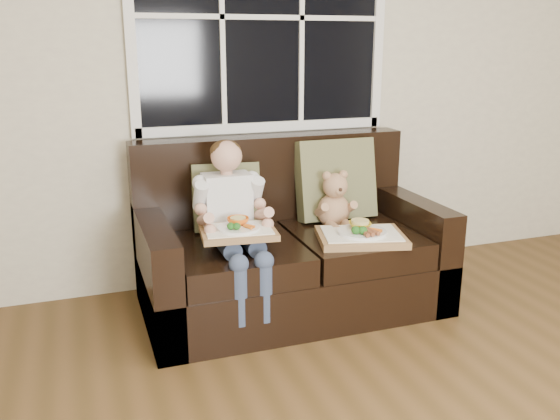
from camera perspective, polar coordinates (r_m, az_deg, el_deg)
name	(u,v)px	position (r m, az deg, el deg)	size (l,w,h in m)	color
window_back	(262,17)	(3.73, -1.74, 18.05)	(1.62, 0.04, 1.37)	black
loveseat	(288,253)	(3.50, 0.76, -4.18)	(1.70, 0.92, 0.96)	black
pillow_left	(226,197)	(3.45, -5.19, 1.27)	(0.41, 0.22, 0.40)	brown
pillow_right	(336,179)	(3.66, 5.37, 2.95)	(0.49, 0.22, 0.50)	brown
child	(232,210)	(3.18, -4.65, 0.00)	(0.38, 0.59, 0.85)	silver
teddy_bear	(335,204)	(3.51, 5.27, 0.62)	(0.21, 0.26, 0.35)	tan
tray_left	(238,230)	(3.06, -4.05, -1.95)	(0.41, 0.33, 0.09)	#9B7146
tray_right	(361,235)	(3.30, 7.81, -2.42)	(0.54, 0.46, 0.11)	#9B7146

